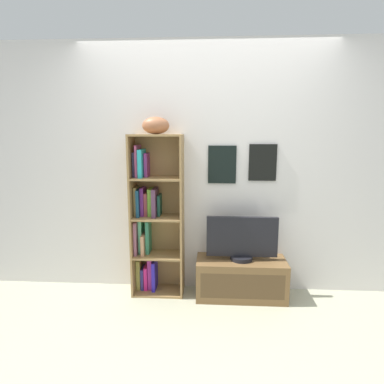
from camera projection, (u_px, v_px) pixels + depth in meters
ground at (202, 356)px, 2.49m from camera, size 5.20×5.20×0.04m
back_wall at (206, 170)px, 3.36m from camera, size 4.80×0.08×2.52m
bookshelf at (152, 219)px, 3.35m from camera, size 0.51×0.29×1.62m
football at (156, 125)px, 3.14m from camera, size 0.27×0.18×0.16m
tv_stand at (241, 278)px, 3.32m from camera, size 0.89×0.38×0.39m
television at (242, 239)px, 3.24m from camera, size 0.69×0.22×0.44m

